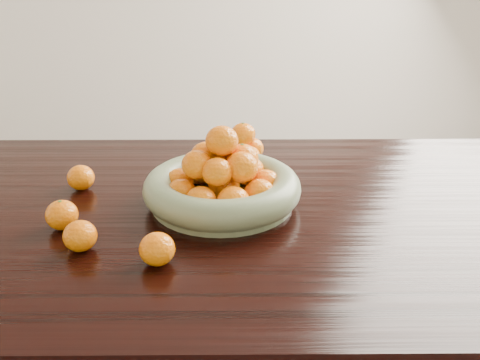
{
  "coord_description": "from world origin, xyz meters",
  "views": [
    {
      "loc": [
        -0.02,
        -1.13,
        1.31
      ],
      "look_at": [
        -0.01,
        -0.02,
        0.83
      ],
      "focal_mm": 40.0,
      "sensor_mm": 36.0,
      "label": 1
    }
  ],
  "objects_px": {
    "dining_table": "(243,241)",
    "orange_pyramid": "(243,148)",
    "loose_orange_0": "(62,215)",
    "fruit_bowl": "(222,184)"
  },
  "relations": [
    {
      "from": "fruit_bowl",
      "to": "orange_pyramid",
      "type": "bearing_deg",
      "value": 78.88
    },
    {
      "from": "orange_pyramid",
      "to": "loose_orange_0",
      "type": "xyz_separation_m",
      "value": [
        -0.4,
        -0.39,
        -0.01
      ]
    },
    {
      "from": "fruit_bowl",
      "to": "orange_pyramid",
      "type": "xyz_separation_m",
      "value": [
        0.05,
        0.27,
        -0.01
      ]
    },
    {
      "from": "fruit_bowl",
      "to": "loose_orange_0",
      "type": "xyz_separation_m",
      "value": [
        -0.34,
        -0.12,
        -0.02
      ]
    },
    {
      "from": "dining_table",
      "to": "orange_pyramid",
      "type": "bearing_deg",
      "value": 89.34
    },
    {
      "from": "dining_table",
      "to": "fruit_bowl",
      "type": "relative_size",
      "value": 5.36
    },
    {
      "from": "fruit_bowl",
      "to": "dining_table",
      "type": "bearing_deg",
      "value": -25.4
    },
    {
      "from": "dining_table",
      "to": "loose_orange_0",
      "type": "bearing_deg",
      "value": -166.0
    },
    {
      "from": "dining_table",
      "to": "loose_orange_0",
      "type": "xyz_separation_m",
      "value": [
        -0.39,
        -0.1,
        0.12
      ]
    },
    {
      "from": "loose_orange_0",
      "to": "orange_pyramid",
      "type": "bearing_deg",
      "value": 44.48
    }
  ]
}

